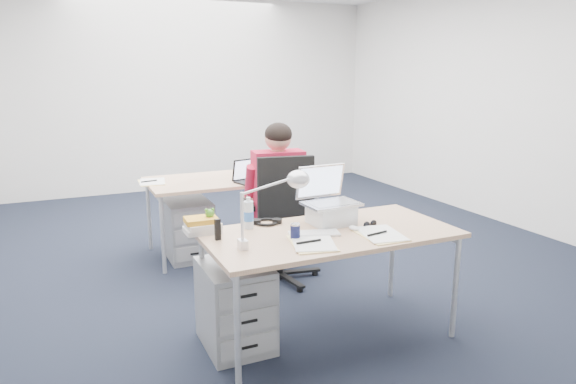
{
  "coord_description": "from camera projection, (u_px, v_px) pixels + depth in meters",
  "views": [
    {
      "loc": [
        -1.7,
        -4.16,
        1.72
      ],
      "look_at": [
        -0.17,
        -0.76,
        0.85
      ],
      "focal_mm": 32.0,
      "sensor_mm": 36.0,
      "label": 1
    }
  ],
  "objects": [
    {
      "name": "desk_lamp",
      "position": [
        264.0,
        208.0,
        2.96
      ],
      "size": [
        0.42,
        0.27,
        0.45
      ],
      "primitive_type": null,
      "rotation": [
        0.0,
        0.0,
        -0.34
      ],
      "color": "silver",
      "rests_on": "desk_near"
    },
    {
      "name": "papers_right",
      "position": [
        380.0,
        235.0,
        3.19
      ],
      "size": [
        0.28,
        0.36,
        0.01
      ],
      "primitive_type": "cube",
      "rotation": [
        0.0,
        0.0,
        -0.12
      ],
      "color": "#FFE493",
      "rests_on": "desk_near"
    },
    {
      "name": "cordless_phone",
      "position": [
        218.0,
        230.0,
        3.09
      ],
      "size": [
        0.04,
        0.02,
        0.13
      ],
      "primitive_type": "cube",
      "rotation": [
        0.0,
        0.0,
        0.08
      ],
      "color": "black",
      "rests_on": "desk_near"
    },
    {
      "name": "far_papers",
      "position": [
        151.0,
        182.0,
        4.73
      ],
      "size": [
        0.26,
        0.34,
        0.01
      ],
      "primitive_type": "cube",
      "rotation": [
        0.0,
        0.0,
        -0.13
      ],
      "color": "white",
      "rests_on": "desk_far"
    },
    {
      "name": "seated_person",
      "position": [
        274.0,
        200.0,
        4.39
      ],
      "size": [
        0.44,
        0.76,
        1.32
      ],
      "rotation": [
        0.0,
        0.0,
        -0.12
      ],
      "color": "#BA1A37",
      "rests_on": "ground"
    },
    {
      "name": "drawer_pedestal_far",
      "position": [
        188.0,
        229.0,
        4.85
      ],
      "size": [
        0.4,
        0.5,
        0.55
      ],
      "primitive_type": "cube",
      "color": "gray",
      "rests_on": "ground"
    },
    {
      "name": "water_bottle",
      "position": [
        249.0,
        213.0,
        3.32
      ],
      "size": [
        0.07,
        0.07,
        0.21
      ],
      "primitive_type": "cylinder",
      "rotation": [
        0.0,
        0.0,
        -0.17
      ],
      "color": "silver",
      "rests_on": "desk_near"
    },
    {
      "name": "desk_far",
      "position": [
        232.0,
        182.0,
        4.97
      ],
      "size": [
        1.6,
        0.8,
        0.73
      ],
      "color": "tan",
      "rests_on": "ground"
    },
    {
      "name": "far_cup",
      "position": [
        241.0,
        169.0,
        5.14
      ],
      "size": [
        0.08,
        0.08,
        0.1
      ],
      "primitive_type": "cylinder",
      "rotation": [
        0.0,
        0.0,
        0.21
      ],
      "color": "white",
      "rests_on": "desk_far"
    },
    {
      "name": "drawer_pedestal_near",
      "position": [
        235.0,
        305.0,
        3.27
      ],
      "size": [
        0.4,
        0.5,
        0.55
      ],
      "primitive_type": "cube",
      "color": "gray",
      "rests_on": "ground"
    },
    {
      "name": "can_koozie",
      "position": [
        295.0,
        231.0,
        3.11
      ],
      "size": [
        0.07,
        0.07,
        0.1
      ],
      "primitive_type": "cylinder",
      "rotation": [
        0.0,
        0.0,
        0.24
      ],
      "color": "#151942",
      "rests_on": "desk_near"
    },
    {
      "name": "room",
      "position": [
        269.0,
        73.0,
        4.38
      ],
      "size": [
        6.02,
        7.02,
        2.8
      ],
      "color": "silver",
      "rests_on": "ground"
    },
    {
      "name": "floor",
      "position": [
        271.0,
        262.0,
        4.77
      ],
      "size": [
        7.0,
        7.0,
        0.0
      ],
      "primitive_type": "plane",
      "color": "black",
      "rests_on": "ground"
    },
    {
      "name": "silver_laptop",
      "position": [
        331.0,
        196.0,
        3.4
      ],
      "size": [
        0.37,
        0.3,
        0.38
      ],
      "primitive_type": null,
      "rotation": [
        0.0,
        0.0,
        0.05
      ],
      "color": "silver",
      "rests_on": "desk_near"
    },
    {
      "name": "desk_near",
      "position": [
        330.0,
        238.0,
        3.29
      ],
      "size": [
        1.6,
        0.8,
        0.73
      ],
      "color": "tan",
      "rests_on": "ground"
    },
    {
      "name": "book_stack",
      "position": [
        202.0,
        225.0,
        3.24
      ],
      "size": [
        0.26,
        0.24,
        0.1
      ],
      "primitive_type": "cube",
      "rotation": [
        0.0,
        0.0,
        0.41
      ],
      "color": "silver",
      "rests_on": "desk_near"
    },
    {
      "name": "bear_figurine",
      "position": [
        210.0,
        220.0,
        3.27
      ],
      "size": [
        0.1,
        0.09,
        0.15
      ],
      "primitive_type": null,
      "rotation": [
        0.0,
        0.0,
        -0.39
      ],
      "color": "#2C7920",
      "rests_on": "desk_near"
    },
    {
      "name": "dark_laptop",
      "position": [
        254.0,
        171.0,
        4.71
      ],
      "size": [
        0.38,
        0.37,
        0.22
      ],
      "primitive_type": null,
      "rotation": [
        0.0,
        0.0,
        0.26
      ],
      "color": "black",
      "rests_on": "desk_far"
    },
    {
      "name": "sunglasses",
      "position": [
        370.0,
        225.0,
        3.38
      ],
      "size": [
        0.12,
        0.07,
        0.03
      ],
      "primitive_type": null,
      "rotation": [
        0.0,
        0.0,
        0.18
      ],
      "color": "black",
      "rests_on": "desk_near"
    },
    {
      "name": "papers_left",
      "position": [
        312.0,
        243.0,
        3.03
      ],
      "size": [
        0.33,
        0.4,
        0.01
      ],
      "primitive_type": "cube",
      "rotation": [
        0.0,
        0.0,
        -0.28
      ],
      "color": "#FFE493",
      "rests_on": "desk_near"
    },
    {
      "name": "computer_mouse",
      "position": [
        354.0,
        228.0,
        3.29
      ],
      "size": [
        0.06,
        0.09,
        0.03
      ],
      "primitive_type": "ellipsoid",
      "rotation": [
        0.0,
        0.0,
        0.14
      ],
      "color": "white",
      "rests_on": "desk_near"
    },
    {
      "name": "wireless_keyboard",
      "position": [
        314.0,
        233.0,
        3.21
      ],
      "size": [
        0.34,
        0.21,
        0.02
      ],
      "primitive_type": "cube",
      "rotation": [
        0.0,
        0.0,
        -0.26
      ],
      "color": "white",
      "rests_on": "desk_near"
    },
    {
      "name": "headphones",
      "position": [
        267.0,
        221.0,
        3.44
      ],
      "size": [
        0.25,
        0.22,
        0.03
      ],
      "primitive_type": null,
      "rotation": [
        0.0,
        0.0,
        -0.33
      ],
      "color": "black",
      "rests_on": "desk_near"
    },
    {
      "name": "office_chair",
      "position": [
        280.0,
        245.0,
        4.29
      ],
      "size": [
        0.8,
        0.8,
        1.09
      ],
      "rotation": [
        0.0,
        0.0,
        -0.18
      ],
      "color": "black",
      "rests_on": "ground"
    }
  ]
}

